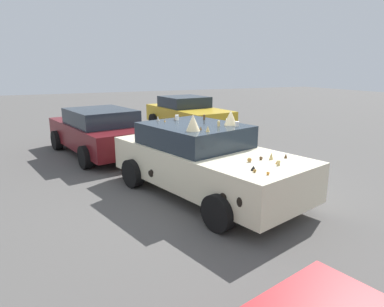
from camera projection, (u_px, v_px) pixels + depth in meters
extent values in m
plane|color=#514F4C|center=(205.00, 194.00, 6.99)|extent=(60.00, 60.00, 0.00)
cube|color=beige|center=(205.00, 165.00, 6.83)|extent=(4.64, 2.89, 0.72)
cube|color=#1E2833|center=(194.00, 135.00, 6.95)|extent=(2.37, 2.13, 0.44)
cylinder|color=black|center=(287.00, 187.00, 6.49)|extent=(0.66, 0.38, 0.62)
cylinder|color=black|center=(219.00, 213.00, 5.34)|extent=(0.66, 0.38, 0.62)
cylinder|color=black|center=(197.00, 159.00, 8.47)|extent=(0.66, 0.38, 0.62)
cylinder|color=black|center=(133.00, 173.00, 7.33)|extent=(0.66, 0.38, 0.62)
ellipsoid|color=black|center=(223.00, 197.00, 5.22)|extent=(0.15, 0.06, 0.12)
ellipsoid|color=black|center=(151.00, 174.00, 6.79)|extent=(0.17, 0.07, 0.14)
ellipsoid|color=black|center=(152.00, 172.00, 6.75)|extent=(0.12, 0.05, 0.10)
ellipsoid|color=black|center=(230.00, 153.00, 7.52)|extent=(0.15, 0.06, 0.12)
ellipsoid|color=black|center=(239.00, 202.00, 4.97)|extent=(0.11, 0.05, 0.15)
ellipsoid|color=black|center=(255.00, 158.00, 6.97)|extent=(0.19, 0.07, 0.09)
ellipsoid|color=black|center=(263.00, 164.00, 6.83)|extent=(0.11, 0.05, 0.16)
ellipsoid|color=black|center=(205.00, 155.00, 8.20)|extent=(0.20, 0.07, 0.13)
ellipsoid|color=black|center=(288.00, 172.00, 6.39)|extent=(0.19, 0.07, 0.10)
ellipsoid|color=black|center=(186.00, 142.00, 8.68)|extent=(0.11, 0.05, 0.14)
ellipsoid|color=black|center=(195.00, 146.00, 8.41)|extent=(0.16, 0.06, 0.16)
cone|color=#A87A38|center=(277.00, 162.00, 5.63)|extent=(0.09, 0.09, 0.07)
cone|color=#51381E|center=(286.00, 156.00, 5.98)|extent=(0.08, 0.08, 0.09)
sphere|color=#A87A38|center=(249.00, 160.00, 5.74)|extent=(0.08, 0.08, 0.08)
sphere|color=#51381E|center=(261.00, 158.00, 5.88)|extent=(0.06, 0.06, 0.06)
sphere|color=orange|center=(268.00, 173.00, 5.06)|extent=(0.05, 0.05, 0.05)
sphere|color=#A87A38|center=(255.00, 171.00, 5.18)|extent=(0.06, 0.06, 0.06)
cylinder|color=tan|center=(279.00, 163.00, 5.54)|extent=(0.07, 0.07, 0.08)
cone|color=black|center=(253.00, 168.00, 5.27)|extent=(0.10, 0.10, 0.08)
cone|color=tan|center=(271.00, 156.00, 5.88)|extent=(0.09, 0.09, 0.13)
cone|color=#A87A38|center=(165.00, 121.00, 7.19)|extent=(0.05, 0.05, 0.05)
cylinder|color=silver|center=(228.00, 121.00, 7.00)|extent=(0.11, 0.11, 0.09)
cone|color=gray|center=(158.00, 118.00, 7.29)|extent=(0.10, 0.10, 0.12)
cylinder|color=silver|center=(237.00, 124.00, 6.63)|extent=(0.12, 0.12, 0.10)
cylinder|color=silver|center=(177.00, 118.00, 7.39)|extent=(0.10, 0.10, 0.12)
cylinder|color=#51381E|center=(204.00, 117.00, 7.45)|extent=(0.07, 0.07, 0.11)
cone|color=#51381E|center=(201.00, 128.00, 6.26)|extent=(0.07, 0.07, 0.06)
cone|color=tan|center=(208.00, 129.00, 6.08)|extent=(0.10, 0.10, 0.11)
cylinder|color=tan|center=(219.00, 124.00, 6.65)|extent=(0.07, 0.07, 0.10)
cylinder|color=orange|center=(176.00, 118.00, 7.48)|extent=(0.10, 0.10, 0.09)
cone|color=beige|center=(231.00, 117.00, 6.76)|extent=(0.26, 0.26, 0.31)
cone|color=beige|center=(193.00, 123.00, 6.14)|extent=(0.26, 0.26, 0.31)
cube|color=gold|center=(188.00, 116.00, 13.76)|extent=(4.44, 2.32, 0.69)
cube|color=#1E2833|center=(184.00, 102.00, 13.86)|extent=(1.90, 1.85, 0.43)
cylinder|color=black|center=(225.00, 126.00, 13.22)|extent=(0.65, 0.30, 0.62)
cylinder|color=black|center=(185.00, 130.00, 12.28)|extent=(0.65, 0.30, 0.62)
cylinder|color=black|center=(190.00, 118.00, 15.39)|extent=(0.65, 0.30, 0.62)
cylinder|color=black|center=(154.00, 121.00, 14.45)|extent=(0.65, 0.30, 0.62)
cube|color=#5B1419|center=(99.00, 134.00, 10.11)|extent=(4.44, 2.60, 0.67)
cube|color=#1E2833|center=(100.00, 117.00, 9.80)|extent=(2.33, 2.00, 0.44)
cylinder|color=black|center=(57.00, 140.00, 10.66)|extent=(0.64, 0.35, 0.61)
cylinder|color=black|center=(110.00, 134.00, 11.70)|extent=(0.64, 0.35, 0.61)
cylinder|color=black|center=(85.00, 157.00, 8.67)|extent=(0.64, 0.35, 0.61)
cylinder|color=black|center=(146.00, 148.00, 9.70)|extent=(0.64, 0.35, 0.61)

